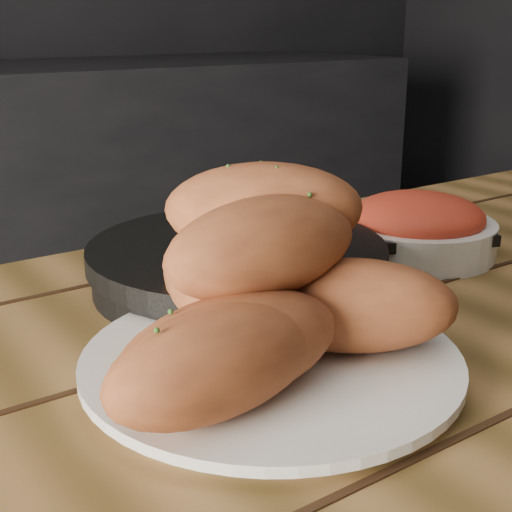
{
  "coord_description": "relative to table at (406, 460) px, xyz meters",
  "views": [
    {
      "loc": [
        -0.19,
        -0.11,
        1.01
      ],
      "look_at": [
        0.1,
        0.31,
        0.84
      ],
      "focal_mm": 50.0,
      "sensor_mm": 36.0,
      "label": 1
    }
  ],
  "objects": [
    {
      "name": "bowl",
      "position": [
        0.2,
        0.18,
        0.13
      ],
      "size": [
        0.18,
        0.18,
        0.07
      ],
      "color": "white",
      "rests_on": "table"
    },
    {
      "name": "skillet",
      "position": [
        -0.03,
        0.21,
        0.12
      ],
      "size": [
        0.42,
        0.3,
        0.05
      ],
      "color": "black",
      "rests_on": "table"
    },
    {
      "name": "plate",
      "position": [
        -0.11,
        0.04,
        0.11
      ],
      "size": [
        0.29,
        0.29,
        0.02
      ],
      "color": "white",
      "rests_on": "table"
    },
    {
      "name": "table",
      "position": [
        0.0,
        0.0,
        0.0
      ],
      "size": [
        1.59,
        0.84,
        0.75
      ],
      "color": "olive",
      "rests_on": "ground"
    },
    {
      "name": "bread_rolls",
      "position": [
        -0.13,
        0.03,
        0.17
      ],
      "size": [
        0.3,
        0.24,
        0.14
      ],
      "color": "#A3532D",
      "rests_on": "plate"
    }
  ]
}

